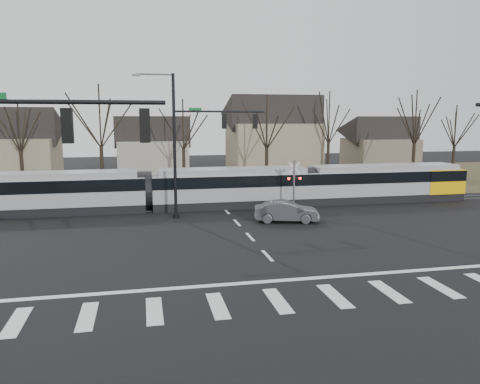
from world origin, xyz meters
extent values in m
plane|color=black|center=(0.00, 0.00, 0.00)|extent=(140.00, 140.00, 0.00)
cube|color=#38331E|center=(0.00, 32.00, 0.01)|extent=(140.00, 28.00, 0.01)
cube|color=silver|center=(-10.80, -4.00, 0.01)|extent=(0.60, 2.60, 0.01)
cube|color=silver|center=(-8.40, -4.00, 0.01)|extent=(0.60, 2.60, 0.01)
cube|color=silver|center=(-6.00, -4.00, 0.01)|extent=(0.60, 2.60, 0.01)
cube|color=silver|center=(-3.60, -4.00, 0.01)|extent=(0.60, 2.60, 0.01)
cube|color=silver|center=(-1.20, -4.00, 0.01)|extent=(0.60, 2.60, 0.01)
cube|color=silver|center=(1.20, -4.00, 0.01)|extent=(0.60, 2.60, 0.01)
cube|color=silver|center=(3.60, -4.00, 0.01)|extent=(0.60, 2.60, 0.01)
cube|color=silver|center=(6.00, -4.00, 0.01)|extent=(0.60, 2.60, 0.01)
cube|color=silver|center=(0.00, -1.80, 0.01)|extent=(28.00, 0.35, 0.01)
cube|color=silver|center=(0.00, 2.00, 0.01)|extent=(0.18, 2.00, 0.01)
cube|color=silver|center=(0.00, 6.00, 0.01)|extent=(0.18, 2.00, 0.01)
cube|color=silver|center=(0.00, 10.00, 0.01)|extent=(0.18, 2.00, 0.01)
cube|color=silver|center=(0.00, 14.00, 0.01)|extent=(0.18, 2.00, 0.01)
cube|color=silver|center=(0.00, 18.00, 0.01)|extent=(0.18, 2.00, 0.01)
cube|color=silver|center=(0.00, 22.00, 0.01)|extent=(0.18, 2.00, 0.01)
cube|color=silver|center=(0.00, 26.00, 0.01)|extent=(0.18, 2.00, 0.01)
cube|color=silver|center=(0.00, 30.00, 0.01)|extent=(0.18, 2.00, 0.01)
cube|color=#59595E|center=(0.00, 15.10, 0.03)|extent=(90.00, 0.12, 0.06)
cube|color=#59595E|center=(0.00, 16.50, 0.03)|extent=(90.00, 0.12, 0.06)
cube|color=gray|center=(-13.09, 16.00, 1.57)|extent=(13.94, 3.00, 3.13)
cube|color=black|center=(-13.09, 16.00, 2.20)|extent=(13.96, 3.04, 0.91)
cube|color=gray|center=(0.85, 16.00, 1.57)|extent=(12.86, 3.00, 3.13)
cube|color=black|center=(0.85, 16.00, 2.20)|extent=(12.88, 3.04, 0.91)
cube|color=gray|center=(14.25, 16.00, 1.57)|extent=(13.94, 3.00, 3.13)
cube|color=black|center=(14.25, 16.00, 2.20)|extent=(13.96, 3.04, 0.91)
cube|color=#FFBC07|center=(19.50, 16.00, 1.66)|extent=(3.43, 3.07, 2.09)
imported|color=#43454A|center=(3.43, 9.60, 0.73)|extent=(3.68, 5.19, 1.46)
cylinder|color=black|center=(-8.75, -6.00, 7.60)|extent=(6.50, 0.14, 0.14)
cube|color=black|center=(-8.43, -6.00, 6.90)|extent=(0.32, 0.32, 1.05)
sphere|color=#FF0C07|center=(-8.43, -6.00, 7.23)|extent=(0.22, 0.22, 0.22)
cube|color=black|center=(-6.15, -6.00, 6.90)|extent=(0.32, 0.32, 1.05)
sphere|color=#FF0C07|center=(-6.15, -6.00, 7.23)|extent=(0.22, 0.22, 0.22)
cylinder|color=black|center=(-4.00, 12.50, 5.10)|extent=(0.22, 0.22, 10.20)
cylinder|color=black|center=(-4.00, 12.50, 0.15)|extent=(0.44, 0.44, 0.30)
cylinder|color=black|center=(-0.75, 12.50, 7.60)|extent=(6.50, 0.14, 0.14)
cube|color=#0C5926|center=(-2.50, 12.50, 7.75)|extent=(0.90, 0.03, 0.22)
cube|color=black|center=(-0.42, 12.50, 6.90)|extent=(0.32, 0.32, 1.05)
sphere|color=#FF0C07|center=(-0.42, 12.50, 7.23)|extent=(0.22, 0.22, 0.22)
cube|color=black|center=(1.85, 12.50, 6.90)|extent=(0.32, 0.32, 1.05)
sphere|color=#FF0C07|center=(1.85, 12.50, 7.23)|extent=(0.22, 0.22, 0.22)
cube|color=#59595B|center=(-6.50, 12.50, 10.02)|extent=(0.55, 0.22, 0.14)
cylinder|color=#59595B|center=(5.00, 12.80, 2.00)|extent=(0.14, 0.14, 4.00)
cylinder|color=#59595B|center=(5.00, 12.80, 0.10)|extent=(0.36, 0.36, 0.20)
cube|color=silver|center=(5.00, 12.80, 3.40)|extent=(0.95, 0.04, 0.95)
cube|color=silver|center=(5.00, 12.80, 3.40)|extent=(0.95, 0.04, 0.95)
cube|color=black|center=(5.00, 12.80, 2.60)|extent=(1.00, 0.10, 0.12)
sphere|color=#FF0C07|center=(4.55, 12.72, 2.60)|extent=(0.18, 0.18, 0.18)
sphere|color=#FF0C07|center=(5.45, 12.72, 2.60)|extent=(0.18, 0.18, 0.18)
cube|color=gray|center=(-20.00, 34.00, 2.50)|extent=(9.00, 8.00, 5.00)
cube|color=gray|center=(-5.00, 36.00, 2.25)|extent=(8.00, 7.00, 4.50)
cube|color=gray|center=(9.00, 33.00, 3.25)|extent=(10.00, 8.00, 6.50)
cube|color=#675A4C|center=(24.00, 35.00, 2.25)|extent=(8.00, 7.00, 4.50)
camera|label=1|loc=(-6.26, -20.87, 7.12)|focal=35.00mm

